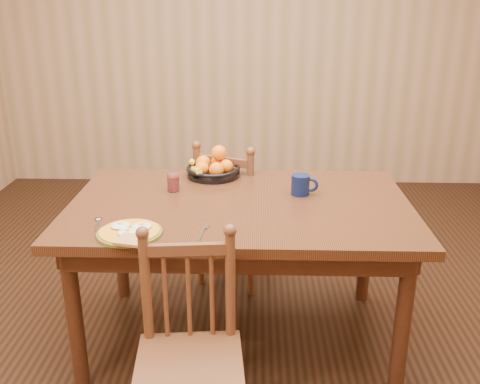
{
  "coord_description": "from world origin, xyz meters",
  "views": [
    {
      "loc": [
        0.07,
        -2.35,
        1.66
      ],
      "look_at": [
        0.0,
        0.0,
        0.8
      ],
      "focal_mm": 40.0,
      "sensor_mm": 36.0,
      "label": 1
    }
  ],
  "objects_px": {
    "chair_near": "(189,355)",
    "coffee_mug": "(301,185)",
    "dining_table": "(240,219)",
    "chair_far": "(233,216)",
    "fruit_bowl": "(213,168)",
    "breakfast_plate": "(130,232)"
  },
  "relations": [
    {
      "from": "chair_near",
      "to": "coffee_mug",
      "type": "relative_size",
      "value": 6.4
    },
    {
      "from": "dining_table",
      "to": "chair_near",
      "type": "bearing_deg",
      "value": -103.02
    },
    {
      "from": "dining_table",
      "to": "chair_far",
      "type": "bearing_deg",
      "value": 95.73
    },
    {
      "from": "dining_table",
      "to": "chair_far",
      "type": "distance_m",
      "value": 0.64
    },
    {
      "from": "fruit_bowl",
      "to": "coffee_mug",
      "type": "bearing_deg",
      "value": -30.89
    },
    {
      "from": "chair_near",
      "to": "coffee_mug",
      "type": "distance_m",
      "value": 1.02
    },
    {
      "from": "breakfast_plate",
      "to": "chair_far",
      "type": "bearing_deg",
      "value": 69.01
    },
    {
      "from": "breakfast_plate",
      "to": "fruit_bowl",
      "type": "xyz_separation_m",
      "value": [
        0.28,
        0.77,
        0.03
      ]
    },
    {
      "from": "dining_table",
      "to": "fruit_bowl",
      "type": "xyz_separation_m",
      "value": [
        -0.16,
        0.38,
        0.13
      ]
    },
    {
      "from": "breakfast_plate",
      "to": "coffee_mug",
      "type": "bearing_deg",
      "value": 34.24
    },
    {
      "from": "breakfast_plate",
      "to": "dining_table",
      "type": "bearing_deg",
      "value": 41.52
    },
    {
      "from": "fruit_bowl",
      "to": "chair_far",
      "type": "bearing_deg",
      "value": 65.29
    },
    {
      "from": "breakfast_plate",
      "to": "fruit_bowl",
      "type": "bearing_deg",
      "value": 70.07
    },
    {
      "from": "chair_far",
      "to": "chair_near",
      "type": "bearing_deg",
      "value": 106.74
    },
    {
      "from": "dining_table",
      "to": "breakfast_plate",
      "type": "xyz_separation_m",
      "value": [
        -0.44,
        -0.39,
        0.1
      ]
    },
    {
      "from": "chair_near",
      "to": "breakfast_plate",
      "type": "bearing_deg",
      "value": 124.13
    },
    {
      "from": "breakfast_plate",
      "to": "fruit_bowl",
      "type": "relative_size",
      "value": 1.02
    },
    {
      "from": "chair_near",
      "to": "fruit_bowl",
      "type": "bearing_deg",
      "value": 84.09
    },
    {
      "from": "coffee_mug",
      "to": "chair_near",
      "type": "bearing_deg",
      "value": -119.17
    },
    {
      "from": "chair_far",
      "to": "chair_near",
      "type": "height_order",
      "value": "chair_far"
    },
    {
      "from": "coffee_mug",
      "to": "fruit_bowl",
      "type": "height_order",
      "value": "fruit_bowl"
    },
    {
      "from": "chair_far",
      "to": "breakfast_plate",
      "type": "xyz_separation_m",
      "value": [
        -0.38,
        -0.98,
        0.33
      ]
    }
  ]
}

